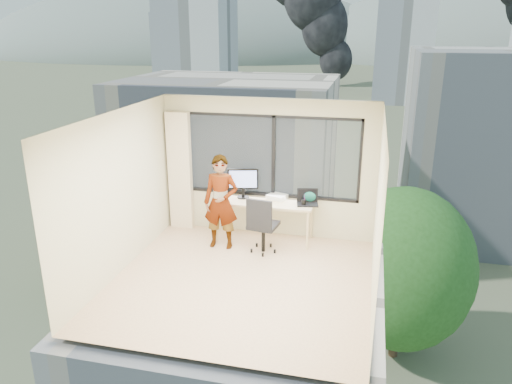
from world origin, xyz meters
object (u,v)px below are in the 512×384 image
(laptop, at_px, (308,198))
(handbag, at_px, (309,197))
(person, at_px, (221,202))
(desk, at_px, (264,220))
(game_console, at_px, (277,197))
(chair, at_px, (263,223))
(monitor, at_px, (243,183))

(laptop, bearing_deg, handbag, 79.83)
(person, relative_size, laptop, 4.24)
(handbag, bearing_deg, desk, -175.93)
(game_console, distance_m, laptop, 0.64)
(chair, distance_m, person, 0.84)
(chair, relative_size, person, 0.63)
(person, relative_size, game_console, 5.14)
(chair, xyz_separation_m, handbag, (0.70, 0.69, 0.32))
(monitor, bearing_deg, person, -126.52)
(monitor, relative_size, laptop, 1.42)
(person, relative_size, handbag, 6.39)
(monitor, bearing_deg, chair, -64.84)
(game_console, bearing_deg, desk, -115.64)
(laptop, bearing_deg, chair, -152.76)
(monitor, height_order, game_console, monitor)
(game_console, xyz_separation_m, handbag, (0.60, -0.04, 0.06))
(chair, relative_size, monitor, 1.86)
(handbag, bearing_deg, game_console, 169.21)
(chair, relative_size, game_console, 3.21)
(desk, distance_m, person, 0.96)
(chair, height_order, laptop, chair)
(game_console, bearing_deg, chair, -77.76)
(monitor, bearing_deg, desk, -29.45)
(chair, distance_m, laptop, 0.94)
(game_console, distance_m, handbag, 0.60)
(game_console, xyz_separation_m, laptop, (0.60, -0.19, 0.08))
(person, xyz_separation_m, handbag, (1.48, 0.65, 0.00))
(desk, relative_size, monitor, 3.15)
(desk, height_order, game_console, game_console)
(chair, height_order, handbag, chair)
(desk, distance_m, monitor, 0.80)
(chair, height_order, person, person)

